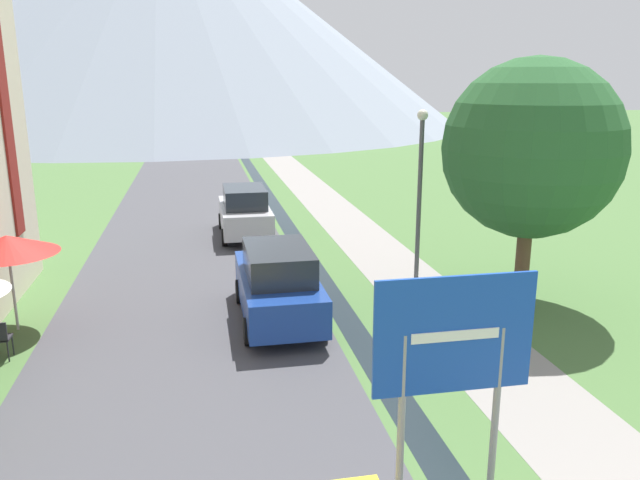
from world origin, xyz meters
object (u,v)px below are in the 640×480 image
Objects in this scene: road_sign at (453,352)px; streetlamp at (420,185)px; parked_car_near at (278,283)px; tree_by_path at (532,149)px; cafe_umbrella_rear_red at (7,245)px; parked_car_far at (245,212)px.

road_sign is 0.66× the size of streetlamp.
parked_car_near is 6.88m from tree_by_path.
cafe_umbrella_rear_red is (-7.35, 7.35, -0.10)m from road_sign.
road_sign is at bearing -84.06° from parked_car_far.
road_sign reaches higher than parked_car_near.
streetlamp is (9.86, 0.93, 0.86)m from cafe_umbrella_rear_red.
streetlamp is (2.51, 8.28, 0.76)m from road_sign.
parked_car_far is 10.87m from tree_by_path.
parked_car_near is at bearing 179.77° from tree_by_path.
road_sign is 8.69m from streetlamp.
tree_by_path is at bearing -2.77° from cafe_umbrella_rear_red.
streetlamp reaches higher than parked_car_near.
parked_car_near is at bearing -159.30° from streetlamp.
road_sign reaches higher than cafe_umbrella_rear_red.
cafe_umbrella_rear_red is 9.95m from streetlamp.
cafe_umbrella_rear_red is (-5.91, 0.56, 1.10)m from parked_car_near.
tree_by_path reaches higher than streetlamp.
parked_car_far is (-0.13, 8.29, -0.00)m from parked_car_near.
streetlamp reaches higher than cafe_umbrella_rear_red.
cafe_umbrella_rear_red reaches higher than parked_car_near.
tree_by_path reaches higher than parked_car_far.
tree_by_path reaches higher than cafe_umbrella_rear_red.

